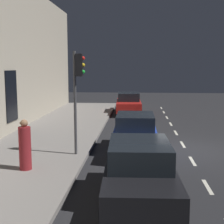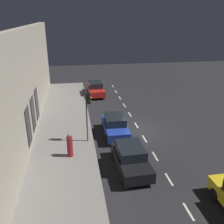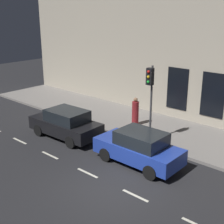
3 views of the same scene
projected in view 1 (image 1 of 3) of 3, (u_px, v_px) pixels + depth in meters
name	position (u px, v px, depth m)	size (l,w,h in m)	color
ground_plane	(186.00, 150.00, 13.59)	(60.00, 60.00, 0.00)	#232326
sidewalk	(42.00, 146.00, 14.06)	(4.50, 32.00, 0.15)	gray
lane_centre_line	(183.00, 144.00, 14.57)	(0.12, 27.20, 0.01)	beige
traffic_light	(78.00, 79.00, 12.02)	(0.45, 0.32, 3.95)	#424244
parked_car_0	(135.00, 134.00, 13.16)	(1.84, 4.06, 1.58)	#1E389E
parked_car_2	(139.00, 172.00, 8.35)	(2.00, 4.20, 1.58)	black
parked_car_3	(129.00, 103.00, 24.01)	(1.99, 4.48, 1.58)	red
pedestrian_0	(25.00, 147.00, 10.49)	(0.44, 0.44, 1.68)	maroon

